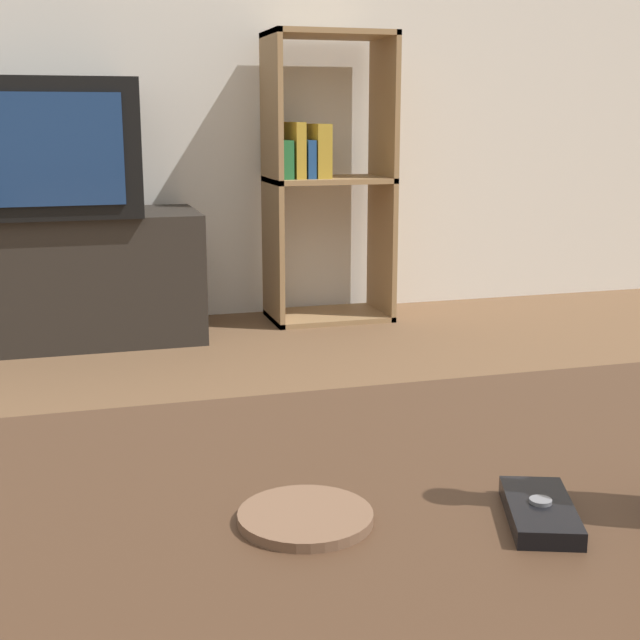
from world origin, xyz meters
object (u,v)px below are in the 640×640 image
at_px(tv_stand, 47,279).
at_px(television, 38,147).
at_px(cell_phone, 540,511).
at_px(bookshelf, 323,174).

xyz_separation_m(tv_stand, television, (0.00, -0.00, 0.46)).
bearing_deg(cell_phone, television, 118.38).
bearing_deg(bookshelf, television, -175.23).
bearing_deg(bookshelf, cell_phone, -103.12).
distance_m(tv_stand, cell_phone, 2.73).
relative_size(bookshelf, cell_phone, 9.93).
distance_m(tv_stand, television, 0.46).
relative_size(tv_stand, cell_phone, 9.66).
height_order(tv_stand, television, television).
xyz_separation_m(television, cell_phone, (0.39, -2.69, -0.19)).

